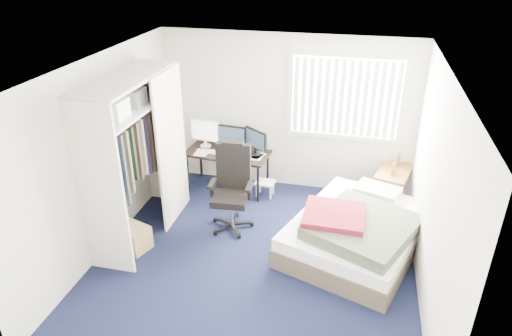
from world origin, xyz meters
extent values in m
plane|color=black|center=(0.00, 0.00, 0.00)|extent=(4.20, 4.20, 0.00)
plane|color=silver|center=(0.00, 2.10, 1.25)|extent=(4.00, 0.00, 4.00)
plane|color=silver|center=(0.00, -2.10, 1.25)|extent=(4.00, 0.00, 4.00)
plane|color=silver|center=(-2.00, 0.00, 1.25)|extent=(0.00, 4.20, 4.20)
plane|color=silver|center=(2.00, 0.00, 1.25)|extent=(0.00, 4.20, 4.20)
plane|color=white|center=(0.00, 0.00, 2.50)|extent=(4.20, 4.20, 0.00)
cube|color=white|center=(0.90, 2.08, 1.60)|extent=(1.60, 0.02, 1.20)
cube|color=beige|center=(0.90, 2.05, 2.23)|extent=(1.72, 0.06, 0.06)
cube|color=beige|center=(0.90, 2.05, 0.97)|extent=(1.72, 0.06, 0.06)
cube|color=white|center=(0.90, 2.02, 1.60)|extent=(1.60, 0.04, 1.16)
cube|color=beige|center=(-1.70, -0.60, 1.10)|extent=(0.60, 0.04, 2.20)
cube|color=beige|center=(-1.70, 1.20, 1.10)|extent=(0.60, 0.04, 2.20)
cube|color=beige|center=(-1.70, 0.30, 2.20)|extent=(0.60, 1.80, 0.04)
cube|color=beige|center=(-1.70, 0.30, 1.82)|extent=(0.56, 1.74, 0.03)
cylinder|color=silver|center=(-1.70, 0.30, 1.70)|extent=(0.03, 1.72, 0.03)
cube|color=#26262B|center=(-1.70, 0.20, 1.25)|extent=(0.38, 1.10, 0.90)
cube|color=beige|center=(-1.38, 0.75, 1.10)|extent=(0.03, 0.90, 2.20)
cube|color=white|center=(-1.70, -0.15, 1.96)|extent=(0.38, 0.30, 0.24)
cube|color=gray|center=(-1.70, 0.35, 1.95)|extent=(0.34, 0.28, 0.22)
cube|color=black|center=(-0.87, 1.73, 0.64)|extent=(1.38, 0.75, 0.04)
cylinder|color=black|center=(-1.50, 1.54, 0.31)|extent=(0.04, 0.04, 0.62)
cylinder|color=black|center=(-1.45, 2.04, 0.31)|extent=(0.04, 0.04, 0.62)
cylinder|color=black|center=(-0.30, 1.42, 0.31)|extent=(0.04, 0.04, 0.62)
cylinder|color=black|center=(-0.25, 1.92, 0.31)|extent=(0.04, 0.04, 0.62)
cube|color=white|center=(-1.29, 1.88, 0.94)|extent=(0.50, 0.08, 0.36)
cube|color=white|center=(-1.29, 1.88, 0.94)|extent=(0.45, 0.05, 0.31)
cube|color=black|center=(-0.82, 1.83, 0.92)|extent=(0.48, 0.08, 0.32)
cube|color=#1E2838|center=(-0.82, 1.83, 0.92)|extent=(0.43, 0.05, 0.27)
cube|color=black|center=(-0.41, 1.76, 0.92)|extent=(0.48, 0.08, 0.32)
cube|color=#1E2838|center=(-0.41, 1.76, 0.92)|extent=(0.43, 0.05, 0.27)
cube|color=white|center=(-1.02, 1.65, 0.67)|extent=(0.41, 0.18, 0.02)
cube|color=black|center=(-0.75, 1.63, 0.67)|extent=(0.07, 0.11, 0.02)
cylinder|color=silver|center=(-0.61, 1.66, 0.74)|extent=(0.08, 0.08, 0.16)
cube|color=white|center=(-0.87, 1.73, 0.66)|extent=(0.33, 0.31, 0.00)
cube|color=black|center=(-0.50, 0.62, 0.06)|extent=(0.62, 0.62, 0.12)
cylinder|color=silver|center=(-0.50, 0.62, 0.26)|extent=(0.06, 0.06, 0.39)
cube|color=black|center=(-0.50, 0.62, 0.49)|extent=(0.52, 0.52, 0.10)
cube|color=black|center=(-0.51, 0.85, 0.88)|extent=(0.49, 0.13, 0.68)
cube|color=black|center=(-0.51, 0.85, 1.17)|extent=(0.30, 0.13, 0.16)
cube|color=black|center=(-0.76, 0.61, 0.69)|extent=(0.08, 0.28, 0.04)
cube|color=black|center=(-0.24, 0.64, 0.69)|extent=(0.08, 0.28, 0.04)
cube|color=white|center=(-0.23, 1.63, 0.23)|extent=(0.32, 0.26, 0.03)
cylinder|color=white|center=(-0.34, 1.55, 0.11)|extent=(0.04, 0.04, 0.22)
cylinder|color=white|center=(-0.33, 1.72, 0.11)|extent=(0.04, 0.04, 0.22)
cylinder|color=white|center=(-0.12, 1.54, 0.11)|extent=(0.04, 0.04, 0.22)
cylinder|color=white|center=(-0.11, 1.70, 0.11)|extent=(0.04, 0.04, 0.22)
cube|color=brown|center=(1.75, 1.85, 0.59)|extent=(0.66, 0.97, 0.04)
cube|color=brown|center=(1.47, 1.51, 0.28)|extent=(0.05, 0.05, 0.57)
cube|color=brown|center=(1.68, 2.28, 0.28)|extent=(0.05, 0.05, 0.57)
cube|color=brown|center=(1.82, 1.42, 0.28)|extent=(0.05, 0.05, 0.57)
cube|color=brown|center=(2.03, 2.19, 0.28)|extent=(0.05, 0.05, 0.57)
cube|color=brown|center=(1.70, 1.66, 0.70)|extent=(0.06, 0.14, 0.18)
cube|color=brown|center=(1.79, 1.98, 0.70)|extent=(0.06, 0.14, 0.18)
cube|color=#463D32|center=(1.25, 0.56, 0.13)|extent=(2.09, 2.39, 0.26)
cube|color=white|center=(1.25, 0.56, 0.34)|extent=(2.03, 2.34, 0.18)
cube|color=beige|center=(1.49, 1.24, 0.50)|extent=(0.70, 0.58, 0.14)
cube|color=#34392B|center=(1.31, 0.27, 0.50)|extent=(1.55, 1.61, 0.18)
cube|color=#560E1A|center=(0.94, 0.29, 0.58)|extent=(0.77, 0.72, 0.16)
cube|color=#9F7F4F|center=(-1.65, -0.14, 0.16)|extent=(0.51, 0.45, 0.32)
camera|label=1|loc=(1.10, -4.64, 3.71)|focal=32.00mm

